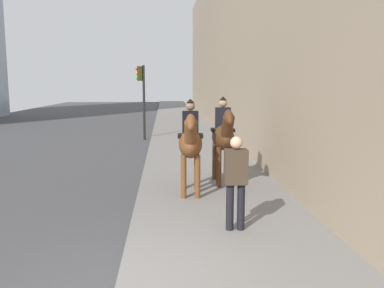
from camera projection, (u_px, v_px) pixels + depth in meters
The scene contains 5 objects.
sidewalk_slab at pixel (253, 286), 5.46m from camera, with size 120.00×3.64×0.12m, color slate.
mounted_horse_near at pixel (190, 142), 9.66m from camera, with size 2.15×0.64×2.27m.
mounted_horse_far at pixel (223, 136), 10.67m from camera, with size 2.15×0.60×2.30m.
pedestrian_greeting at pixel (236, 177), 7.28m from camera, with size 0.26×0.40×1.70m.
traffic_light_near_curb at pixel (142, 90), 20.05m from camera, with size 0.20×0.44×3.65m.
Camera 1 is at (-5.06, -0.66, 2.72)m, focal length 38.39 mm.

